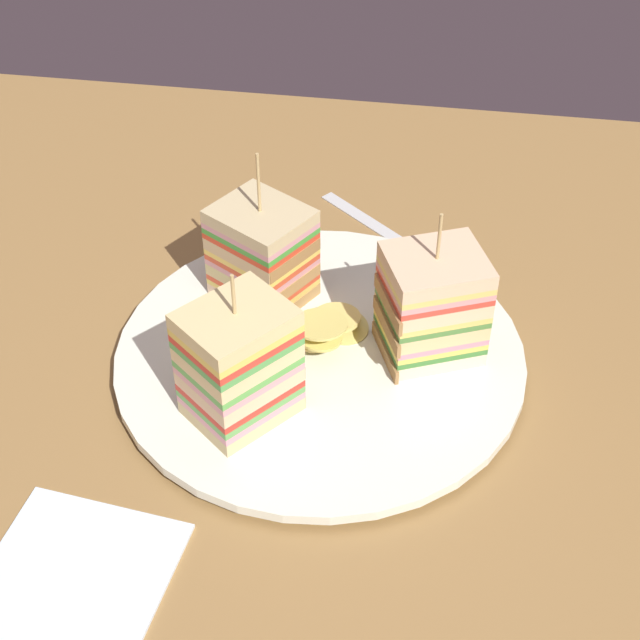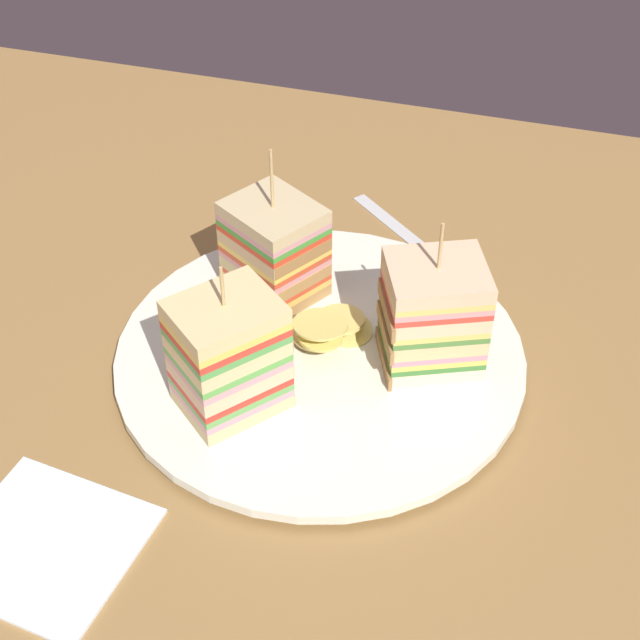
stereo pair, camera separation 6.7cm
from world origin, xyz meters
The scene contains 8 objects.
ground_plane centered at (0.00, 0.00, -0.90)cm, with size 114.92×80.73×1.80cm, color olive.
plate centered at (0.00, 0.00, 0.84)cm, with size 29.99×29.99×1.39cm.
sandwich_wedge_0 centered at (-5.32, 5.86, 5.27)cm, with size 8.74×8.36×12.62cm.
sandwich_wedge_1 centered at (-4.31, -6.64, 5.76)cm, with size 8.53×8.71×11.82cm.
sandwich_wedge_2 centered at (7.74, 1.62, 5.48)cm, with size 8.52×8.00×11.84cm.
chip_pile centered at (0.32, 1.34, 2.65)cm, with size 6.85×7.07×3.18cm.
spoon centered at (6.05, 14.70, 0.38)cm, with size 13.24×11.45×1.00cm.
napkin centered at (-11.56, -20.19, 0.25)cm, with size 11.03×10.45×0.50cm, color white.
Camera 2 is at (14.36, -48.45, 48.87)cm, focal length 53.18 mm.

